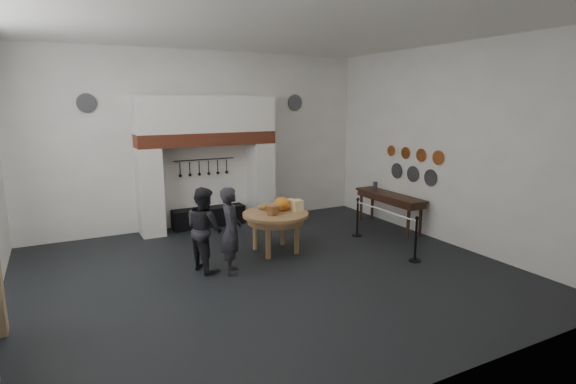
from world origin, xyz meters
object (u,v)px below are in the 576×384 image
visitor_near (231,231)px  side_table (390,195)px  visitor_far (204,229)px  iron_range (209,217)px  barrier_post_far (357,218)px  barrier_post_near (416,240)px  work_table (276,214)px

visitor_near → side_table: bearing=-59.7°
visitor_far → iron_range: bearing=-34.4°
visitor_near → barrier_post_far: (3.56, 0.83, -0.39)m
visitor_near → barrier_post_near: (3.56, -1.17, -0.39)m
work_table → side_table: size_ratio=0.65×
visitor_near → visitor_far: visitor_near is taller
barrier_post_near → barrier_post_far: 2.00m
visitor_far → side_table: (5.12, 0.64, 0.05)m
iron_range → visitor_far: (-1.02, -2.95, 0.57)m
side_table → barrier_post_near: bearing=-117.6°
iron_range → barrier_post_near: (2.94, -4.52, 0.20)m
visitor_near → iron_range: bearing=7.4°
work_table → side_table: (3.43, 0.32, 0.03)m
iron_range → side_table: 4.75m
iron_range → side_table: side_table is taller
work_table → iron_range: bearing=104.3°
side_table → barrier_post_far: bearing=-169.6°
barrier_post_far → iron_range: bearing=139.4°
side_table → barrier_post_far: same height
work_table → side_table: side_table is taller
visitor_near → visitor_far: 0.57m
visitor_far → barrier_post_far: (3.96, 0.43, -0.37)m
iron_range → visitor_far: 3.18m
work_table → visitor_near: size_ratio=0.85×
side_table → barrier_post_far: size_ratio=2.44×
visitor_near → visitor_far: size_ratio=1.02×
work_table → visitor_far: bearing=-169.2°
work_table → visitor_far: (-1.69, -0.32, -0.02)m
visitor_near → barrier_post_near: bearing=-90.4°
work_table → barrier_post_near: (2.27, -1.89, -0.39)m
iron_range → side_table: size_ratio=0.86×
iron_range → barrier_post_far: (2.94, -2.52, 0.20)m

